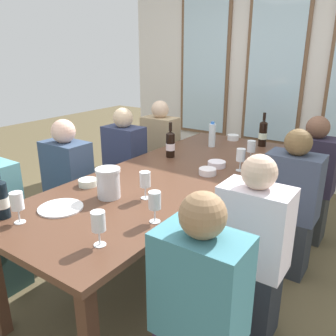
% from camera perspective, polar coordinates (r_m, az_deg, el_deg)
% --- Properties ---
extents(ground_plane, '(12.00, 12.00, 0.00)m').
position_cam_1_polar(ground_plane, '(2.93, 0.47, -14.57)').
color(ground_plane, brown).
extents(back_wall_with_windows, '(4.16, 0.10, 2.90)m').
position_cam_1_polar(back_wall_with_windows, '(4.48, 17.44, 15.92)').
color(back_wall_with_windows, silver).
rests_on(back_wall_with_windows, ground).
extents(dining_table, '(0.96, 2.64, 0.74)m').
position_cam_1_polar(dining_table, '(2.62, 0.51, -2.13)').
color(dining_table, brown).
rests_on(dining_table, ground).
extents(white_plate_0, '(0.26, 0.26, 0.01)m').
position_cam_1_polar(white_plate_0, '(2.11, -17.33, -6.31)').
color(white_plate_0, white).
rests_on(white_plate_0, dining_table).
extents(metal_pitcher, '(0.16, 0.16, 0.19)m').
position_cam_1_polar(metal_pitcher, '(2.17, -9.83, -2.43)').
color(metal_pitcher, silver).
rests_on(metal_pitcher, dining_table).
extents(wine_bottle_0, '(0.08, 0.08, 0.30)m').
position_cam_1_polar(wine_bottle_0, '(2.96, 0.40, 3.98)').
color(wine_bottle_0, black).
rests_on(wine_bottle_0, dining_table).
extents(wine_bottle_1, '(0.08, 0.08, 0.32)m').
position_cam_1_polar(wine_bottle_1, '(3.42, 15.42, 5.54)').
color(wine_bottle_1, black).
rests_on(wine_bottle_1, dining_table).
extents(wine_bottle_2, '(0.08, 0.08, 0.30)m').
position_cam_1_polar(wine_bottle_2, '(2.08, -25.89, -4.56)').
color(wine_bottle_2, black).
rests_on(wine_bottle_2, dining_table).
extents(tasting_bowl_0, '(0.14, 0.14, 0.05)m').
position_cam_1_polar(tasting_bowl_0, '(2.75, 8.05, 0.64)').
color(tasting_bowl_0, white).
rests_on(tasting_bowl_0, dining_table).
extents(tasting_bowl_1, '(0.11, 0.11, 0.05)m').
position_cam_1_polar(tasting_bowl_1, '(3.62, 10.71, 4.99)').
color(tasting_bowl_1, white).
rests_on(tasting_bowl_1, dining_table).
extents(tasting_bowl_2, '(0.13, 0.13, 0.05)m').
position_cam_1_polar(tasting_bowl_2, '(2.41, -13.12, -2.35)').
color(tasting_bowl_2, white).
rests_on(tasting_bowl_2, dining_table).
extents(tasting_bowl_3, '(0.13, 0.13, 0.05)m').
position_cam_1_polar(tasting_bowl_3, '(2.57, 6.56, -0.57)').
color(tasting_bowl_3, white).
rests_on(tasting_bowl_3, dining_table).
extents(water_bottle, '(0.06, 0.06, 0.24)m').
position_cam_1_polar(water_bottle, '(3.32, 7.31, 5.43)').
color(water_bottle, white).
rests_on(water_bottle, dining_table).
extents(wine_glass_0, '(0.07, 0.07, 0.17)m').
position_cam_1_polar(wine_glass_0, '(2.67, 11.94, 1.95)').
color(wine_glass_0, white).
rests_on(wine_glass_0, dining_table).
extents(wine_glass_1, '(0.07, 0.07, 0.17)m').
position_cam_1_polar(wine_glass_1, '(1.64, -11.45, -8.76)').
color(wine_glass_1, white).
rests_on(wine_glass_1, dining_table).
extents(wine_glass_2, '(0.07, 0.07, 0.17)m').
position_cam_1_polar(wine_glass_2, '(2.93, 13.61, 3.42)').
color(wine_glass_2, white).
rests_on(wine_glass_2, dining_table).
extents(wine_glass_3, '(0.07, 0.07, 0.17)m').
position_cam_1_polar(wine_glass_3, '(1.98, -23.71, -5.13)').
color(wine_glass_3, white).
rests_on(wine_glass_3, dining_table).
extents(wine_glass_4, '(0.07, 0.07, 0.17)m').
position_cam_1_polar(wine_glass_4, '(2.12, -3.81, -1.99)').
color(wine_glass_4, white).
rests_on(wine_glass_4, dining_table).
extents(wine_glass_5, '(0.07, 0.07, 0.17)m').
position_cam_1_polar(wine_glass_5, '(1.83, -2.22, -5.61)').
color(wine_glass_5, white).
rests_on(wine_glass_5, dining_table).
extents(seated_person_1, '(0.38, 0.24, 1.11)m').
position_cam_1_polar(seated_person_1, '(1.62, 5.15, -23.47)').
color(seated_person_1, '#332441').
rests_on(seated_person_1, ground).
extents(seated_person_2, '(0.38, 0.24, 1.11)m').
position_cam_1_polar(seated_person_2, '(3.86, -1.27, 2.48)').
color(seated_person_2, '#2A2432').
rests_on(seated_person_2, ground).
extents(seated_person_3, '(0.38, 0.24, 1.11)m').
position_cam_1_polar(seated_person_3, '(3.23, 22.43, -2.29)').
color(seated_person_3, '#2E302F').
rests_on(seated_person_3, ground).
extents(seated_person_4, '(0.38, 0.24, 1.11)m').
position_cam_1_polar(seated_person_4, '(3.42, -7.12, 0.15)').
color(seated_person_4, '#392940').
rests_on(seated_person_4, ground).
extents(seated_person_5, '(0.38, 0.24, 1.11)m').
position_cam_1_polar(seated_person_5, '(2.70, 19.55, -6.10)').
color(seated_person_5, '#282D32').
rests_on(seated_person_5, ground).
extents(seated_person_6, '(0.38, 0.24, 1.11)m').
position_cam_1_polar(seated_person_6, '(2.97, -16.04, -3.40)').
color(seated_person_6, '#263436').
rests_on(seated_person_6, ground).
extents(seated_person_7, '(0.38, 0.24, 1.11)m').
position_cam_1_polar(seated_person_7, '(2.06, 13.70, -13.60)').
color(seated_person_7, '#232830').
rests_on(seated_person_7, ground).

